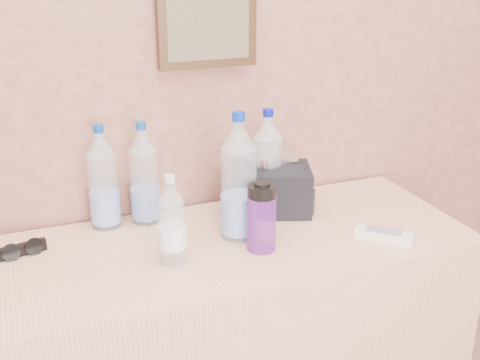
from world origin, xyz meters
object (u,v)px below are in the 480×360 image
pet_small (172,225)px  toiletry_bag (272,186)px  sunglasses (22,249)px  foil_packet (271,156)px  nalgene_bottle (262,217)px  ac_remote (384,235)px  pet_large_d (239,183)px  pet_large_c (267,168)px  dresser (241,356)px  pet_large_b (103,183)px  pet_large_a (144,179)px

pet_small → toiletry_bag: size_ratio=1.04×
sunglasses → foil_packet: bearing=-9.3°
sunglasses → foil_packet: size_ratio=1.01×
sunglasses → foil_packet: foil_packet is taller
nalgene_bottle → ac_remote: (0.35, -0.07, -0.09)m
pet_large_d → foil_packet: pet_large_d is taller
pet_large_d → sunglasses: bearing=169.9°
nalgene_bottle → sunglasses: 0.66m
pet_large_c → pet_large_d: bearing=-138.2°
dresser → pet_small: bearing=-165.3°
pet_large_b → pet_large_c: (0.49, -0.08, 0.01)m
pet_large_a → foil_packet: 0.40m
sunglasses → nalgene_bottle: bearing=-30.7°
pet_small → nalgene_bottle: pet_small is taller
nalgene_bottle → sunglasses: (-0.62, 0.20, -0.08)m
pet_large_a → nalgene_bottle: size_ratio=1.57×
ac_remote → sunglasses: bearing=-151.7°
pet_large_b → pet_large_d: (0.35, -0.21, 0.03)m
pet_large_c → ac_remote: pet_large_c is taller
dresser → foil_packet: foil_packet is taller
pet_large_d → ac_remote: pet_large_d is taller
pet_large_a → pet_large_d: bearing=-40.9°
ac_remote → toiletry_bag: toiletry_bag is taller
nalgene_bottle → foil_packet: (0.14, 0.25, 0.08)m
toiletry_bag → pet_large_d: bearing=-121.5°
toiletry_bag → pet_large_b: bearing=-169.0°
ac_remote → pet_large_c: bearing=172.8°
dresser → ac_remote: size_ratio=8.05×
pet_large_a → foil_packet: bearing=-6.8°
pet_large_a → sunglasses: bearing=-166.0°
ac_remote → pet_large_d: bearing=-159.7°
dresser → foil_packet: size_ratio=10.12×
dresser → pet_large_d: size_ratio=3.57×
pet_large_a → foil_packet: pet_large_a is taller
sunglasses → toiletry_bag: 0.76m
pet_large_d → nalgene_bottle: bearing=-73.1°
pet_small → nalgene_bottle: 0.25m
pet_large_c → nalgene_bottle: bearing=-117.0°
pet_large_c → foil_packet: size_ratio=2.55×
pet_large_c → nalgene_bottle: (-0.12, -0.23, -0.05)m
dresser → nalgene_bottle: bearing=-68.0°
dresser → pet_large_b: bearing=146.5°
pet_large_b → ac_remote: (0.73, -0.38, -0.13)m
pet_large_b → nalgene_bottle: size_ratio=1.57×
pet_large_a → nalgene_bottle: (0.26, -0.29, -0.04)m
pet_large_a → pet_large_c: pet_large_c is taller
pet_large_a → foil_packet: (0.39, -0.05, 0.04)m
toiletry_bag → pet_small: bearing=-131.7°
dresser → pet_large_b: size_ratio=4.22×
pet_large_a → pet_small: bearing=-88.2°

